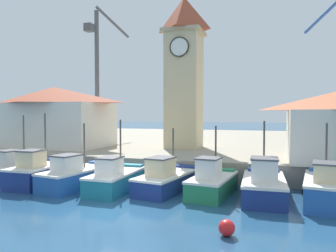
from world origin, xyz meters
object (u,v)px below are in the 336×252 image
(fishing_boat_left_inner, at_px, (77,176))
(fishing_boat_right_outer, at_px, (326,189))
(warehouse_left, at_px, (54,116))
(fishing_boat_mid_right, at_px, (212,182))
(clock_tower, at_px, (184,68))
(port_crane_far, at_px, (98,89))
(fishing_boat_mid_left, at_px, (116,179))
(mooring_buoy, at_px, (227,228))
(fishing_boat_far_left, at_px, (17,169))
(fishing_boat_right_inner, at_px, (264,185))
(fishing_boat_center, at_px, (167,179))
(fishing_boat_left_outer, at_px, (40,172))

(fishing_boat_left_inner, bearing_deg, fishing_boat_right_outer, 2.75)
(fishing_boat_left_inner, bearing_deg, warehouse_left, 133.27)
(fishing_boat_mid_right, xyz_separation_m, warehouse_left, (-16.42, 8.26, 3.45))
(clock_tower, xyz_separation_m, port_crane_far, (-14.49, 9.97, -0.77))
(port_crane_far, bearing_deg, fishing_boat_mid_left, -57.48)
(fishing_boat_mid_right, distance_m, clock_tower, 13.96)
(warehouse_left, relative_size, mooring_buoy, 17.30)
(fishing_boat_far_left, relative_size, fishing_boat_left_inner, 0.83)
(fishing_boat_far_left, bearing_deg, fishing_boat_mid_right, -0.12)
(fishing_boat_right_inner, height_order, clock_tower, clock_tower)
(fishing_boat_right_inner, bearing_deg, warehouse_left, 156.63)
(port_crane_far, bearing_deg, fishing_boat_right_inner, -43.61)
(fishing_boat_right_inner, relative_size, fishing_boat_right_outer, 1.02)
(warehouse_left, bearing_deg, fishing_boat_right_inner, -23.37)
(fishing_boat_center, xyz_separation_m, fishing_boat_mid_right, (2.61, -0.19, 0.03))
(clock_tower, bearing_deg, fishing_boat_mid_left, -94.18)
(fishing_boat_left_inner, relative_size, warehouse_left, 0.50)
(fishing_boat_left_outer, bearing_deg, fishing_boat_right_outer, 2.92)
(fishing_boat_right_inner, bearing_deg, fishing_boat_right_outer, -1.26)
(fishing_boat_mid_left, bearing_deg, fishing_boat_center, 18.17)
(mooring_buoy, bearing_deg, port_crane_far, 128.06)
(fishing_boat_far_left, relative_size, port_crane_far, 0.25)
(fishing_boat_center, bearing_deg, port_crane_far, 128.73)
(fishing_boat_far_left, distance_m, fishing_boat_mid_left, 7.69)
(warehouse_left, bearing_deg, fishing_boat_center, -30.31)
(fishing_boat_right_inner, distance_m, warehouse_left, 21.05)
(fishing_boat_far_left, xyz_separation_m, fishing_boat_left_inner, (5.06, -0.72, 0.02))
(fishing_boat_right_inner, relative_size, warehouse_left, 0.48)
(fishing_boat_left_outer, xyz_separation_m, fishing_boat_right_outer, (16.05, 0.82, -0.01))
(mooring_buoy, bearing_deg, fishing_boat_right_inner, 79.20)
(fishing_boat_left_outer, xyz_separation_m, fishing_boat_mid_left, (5.12, 0.14, -0.08))
(fishing_boat_right_outer, relative_size, warehouse_left, 0.47)
(fishing_boat_left_inner, distance_m, clock_tower, 14.19)
(fishing_boat_mid_right, bearing_deg, mooring_buoy, -74.43)
(fishing_boat_right_outer, bearing_deg, fishing_boat_left_inner, -177.25)
(fishing_boat_left_inner, height_order, warehouse_left, warehouse_left)
(fishing_boat_left_outer, relative_size, port_crane_far, 0.26)
(fishing_boat_left_inner, relative_size, fishing_boat_right_inner, 1.05)
(fishing_boat_mid_right, bearing_deg, warehouse_left, 153.29)
(fishing_boat_left_outer, relative_size, fishing_boat_right_inner, 0.90)
(fishing_boat_left_outer, distance_m, fishing_boat_mid_right, 10.55)
(warehouse_left, bearing_deg, fishing_boat_right_outer, -20.72)
(fishing_boat_center, bearing_deg, fishing_boat_left_inner, -170.70)
(fishing_boat_right_inner, relative_size, port_crane_far, 0.29)
(fishing_boat_center, relative_size, fishing_boat_mid_right, 1.19)
(fishing_boat_mid_right, bearing_deg, clock_tower, 113.03)
(fishing_boat_mid_left, xyz_separation_m, fishing_boat_right_inner, (8.04, 0.75, 0.04))
(port_crane_far, bearing_deg, fishing_boat_left_outer, -68.40)
(fishing_boat_center, distance_m, mooring_buoy, 7.18)
(fishing_boat_left_outer, height_order, fishing_boat_right_inner, fishing_boat_left_outer)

